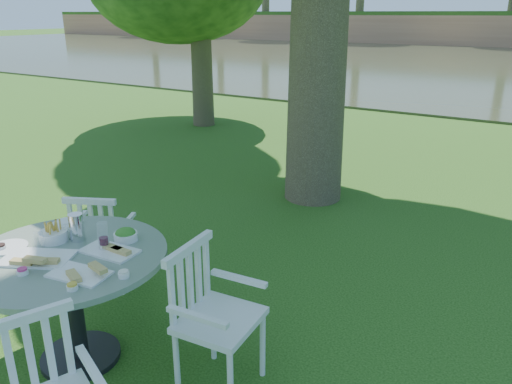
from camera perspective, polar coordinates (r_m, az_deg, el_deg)
ground at (r=4.71m, az=-1.32°, el=-10.49°), size 140.00×140.00×0.00m
table at (r=3.69m, az=-20.51°, el=-9.04°), size 1.34×1.34×0.85m
chair_ne at (r=3.32m, az=-5.69°, el=-12.90°), size 0.51×0.54×1.00m
chair_nw at (r=4.61m, az=-17.53°, el=-4.66°), size 0.60×0.59×0.91m
tableware at (r=3.67m, az=-20.39°, el=-5.46°), size 1.14×0.83×0.20m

